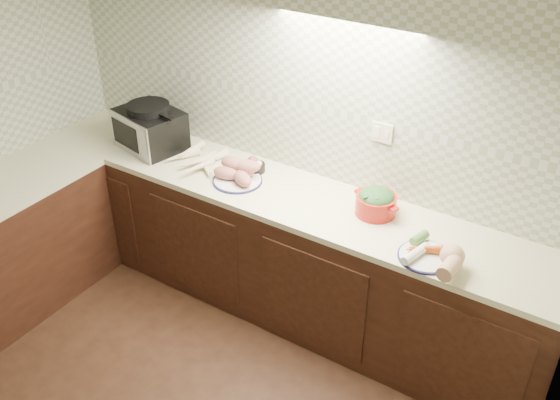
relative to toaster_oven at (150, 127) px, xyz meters
The scene contains 8 objects.
room 1.93m from the toaster_oven, 55.26° to the right, with size 3.60×3.60×2.60m.
counter 1.09m from the toaster_oven, 66.11° to the right, with size 3.60×3.60×0.90m.
toaster_oven is the anchor object (origin of this frame).
parsnip_pile 0.46m from the toaster_oven, ahead, with size 0.44×0.45×0.08m.
sweet_potato_plate 0.80m from the toaster_oven, ahead, with size 0.32×0.32×0.14m.
onion_bowl 0.82m from the toaster_oven, ahead, with size 0.14×0.14×0.10m.
dutch_oven 1.69m from the toaster_oven, ahead, with size 0.30×0.30×0.17m.
veg_plate 2.17m from the toaster_oven, ahead, with size 0.38×0.32×0.14m.
Camera 1 is at (1.81, -1.29, 2.93)m, focal length 40.00 mm.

